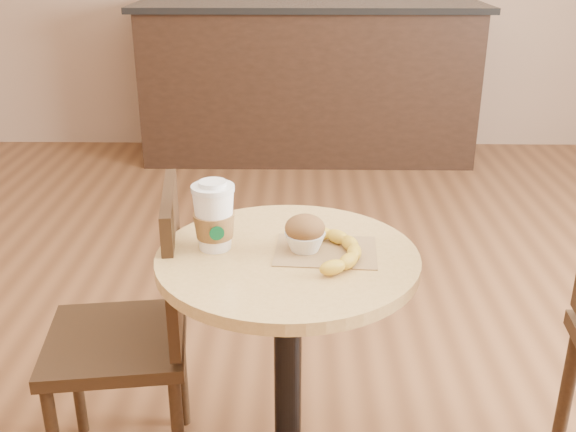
% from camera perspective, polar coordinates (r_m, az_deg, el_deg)
% --- Properties ---
extents(cafe_table, '(0.62, 0.62, 0.75)m').
position_cam_1_polar(cafe_table, '(1.72, -0.02, -10.68)').
color(cafe_table, black).
rests_on(cafe_table, ground).
extents(chair_left, '(0.42, 0.42, 0.85)m').
position_cam_1_polar(chair_left, '(1.89, -12.65, -9.03)').
color(chair_left, black).
rests_on(chair_left, ground).
extents(service_counter, '(2.30, 0.65, 1.04)m').
position_cam_1_polar(service_counter, '(4.66, 1.75, 11.22)').
color(service_counter, black).
rests_on(service_counter, ground).
extents(kraft_bag, '(0.25, 0.20, 0.00)m').
position_cam_1_polar(kraft_bag, '(1.61, 3.21, -2.98)').
color(kraft_bag, olive).
rests_on(kraft_bag, cafe_table).
extents(coffee_cup, '(0.10, 0.10, 0.17)m').
position_cam_1_polar(coffee_cup, '(1.60, -6.28, -0.22)').
color(coffee_cup, white).
rests_on(coffee_cup, cafe_table).
extents(muffin, '(0.10, 0.10, 0.09)m').
position_cam_1_polar(muffin, '(1.59, 1.44, -1.47)').
color(muffin, white).
rests_on(muffin, kraft_bag).
extents(banana, '(0.15, 0.26, 0.03)m').
position_cam_1_polar(banana, '(1.57, 4.18, -2.83)').
color(banana, gold).
rests_on(banana, kraft_bag).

